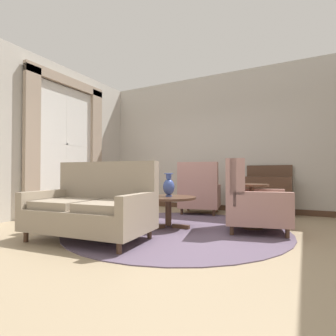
# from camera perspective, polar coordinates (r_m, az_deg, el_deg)

# --- Properties ---
(ground) EXTENTS (8.46, 8.46, 0.00)m
(ground) POSITION_cam_1_polar(r_m,az_deg,el_deg) (3.93, -0.14, -13.94)
(ground) COLOR #9E896B
(wall_back) EXTENTS (6.20, 0.08, 3.26)m
(wall_back) POSITION_cam_1_polar(r_m,az_deg,el_deg) (6.47, 11.42, 5.61)
(wall_back) COLOR #BCB7AD
(wall_back) RESTS_ON ground
(wall_left) EXTENTS (0.08, 3.89, 3.26)m
(wall_left) POSITION_cam_1_polar(r_m,az_deg,el_deg) (6.44, -21.04, 5.69)
(wall_left) COLOR #BCB7AD
(wall_left) RESTS_ON ground
(baseboard_back) EXTENTS (6.04, 0.03, 0.12)m
(baseboard_back) POSITION_cam_1_polar(r_m,az_deg,el_deg) (6.43, 11.34, -8.39)
(baseboard_back) COLOR #4C3323
(baseboard_back) RESTS_ON ground
(area_rug) EXTENTS (3.36, 3.36, 0.01)m
(area_rug) POSITION_cam_1_polar(r_m,az_deg,el_deg) (4.19, 1.81, -13.05)
(area_rug) COLOR #5B4C60
(area_rug) RESTS_ON ground
(window_with_curtains) EXTENTS (0.12, 2.08, 2.83)m
(window_with_curtains) POSITION_cam_1_polar(r_m,az_deg,el_deg) (6.33, -20.93, 6.29)
(window_with_curtains) COLOR silver
(coffee_table) EXTENTS (0.88, 0.88, 0.50)m
(coffee_table) POSITION_cam_1_polar(r_m,az_deg,el_deg) (4.25, 0.09, -7.41)
(coffee_table) COLOR #4C3323
(coffee_table) RESTS_ON ground
(porcelain_vase) EXTENTS (0.19, 0.19, 0.38)m
(porcelain_vase) POSITION_cam_1_polar(r_m,az_deg,el_deg) (4.25, 0.16, -3.92)
(porcelain_vase) COLOR #384C93
(porcelain_vase) RESTS_ON coffee_table
(settee) EXTENTS (1.66, 1.02, 1.04)m
(settee) POSITION_cam_1_polar(r_m,az_deg,el_deg) (3.66, -15.98, -8.30)
(settee) COLOR gray
(settee) RESTS_ON ground
(armchair_foreground_right) EXTENTS (1.00, 0.95, 0.99)m
(armchair_foreground_right) POSITION_cam_1_polar(r_m,az_deg,el_deg) (5.26, -12.96, -5.96)
(armchair_foreground_right) COLOR tan
(armchair_foreground_right) RESTS_ON ground
(armchair_back_corner) EXTENTS (0.97, 0.98, 1.10)m
(armchair_back_corner) POSITION_cam_1_polar(r_m,az_deg,el_deg) (5.71, 6.78, -5.34)
(armchair_back_corner) COLOR tan
(armchair_back_corner) RESTS_ON ground
(armchair_near_sideboard) EXTENTS (1.04, 0.99, 1.08)m
(armchair_near_sideboard) POSITION_cam_1_polar(r_m,az_deg,el_deg) (4.15, 17.30, -7.01)
(armchair_near_sideboard) COLOR tan
(armchair_near_sideboard) RESTS_ON ground
(side_table) EXTENTS (0.51, 0.51, 0.70)m
(side_table) POSITION_cam_1_polar(r_m,az_deg,el_deg) (4.38, 17.68, -6.96)
(side_table) COLOR #4C3323
(side_table) RESTS_ON ground
(sideboard) EXTENTS (0.93, 0.44, 1.05)m
(sideboard) POSITION_cam_1_polar(r_m,az_deg,el_deg) (5.94, 20.81, -5.02)
(sideboard) COLOR #4C3323
(sideboard) RESTS_ON ground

